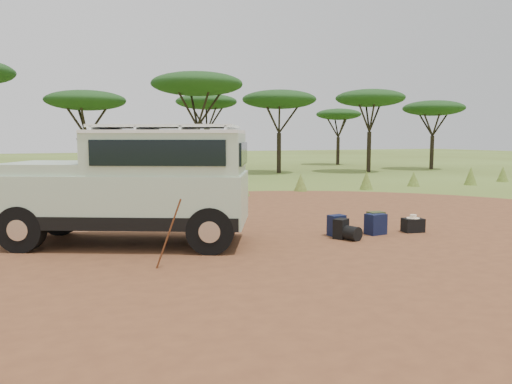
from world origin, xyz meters
name	(u,v)px	position (x,y,z in m)	size (l,w,h in m)	color
ground	(257,244)	(0.00, 0.00, 0.00)	(140.00, 140.00, 0.00)	#5A6524
dirt_clearing	(257,243)	(0.00, 0.00, 0.00)	(23.00, 23.00, 0.01)	brown
grass_fringe	(169,188)	(0.12, 8.67, 0.40)	(36.60, 1.60, 0.90)	#5A6524
acacia_treeline	(133,93)	(0.75, 19.81, 4.87)	(46.70, 13.20, 6.26)	black
safari_vehicle	(136,187)	(-2.42, 1.04, 1.25)	(5.64, 4.18, 2.58)	#B4CCAE
walking_staff	(169,234)	(-2.27, -1.31, 0.63)	(0.03, 0.03, 1.32)	#5F3316
backpack_black	(341,229)	(1.98, -0.27, 0.23)	(0.34, 0.25, 0.46)	black
backpack_navy	(337,225)	(2.07, 0.05, 0.25)	(0.38, 0.27, 0.50)	#13193D
backpack_olive	(376,222)	(3.16, -0.01, 0.26)	(0.38, 0.27, 0.52)	#38441F
duffel_navy	(376,224)	(3.02, -0.18, 0.25)	(0.45, 0.33, 0.50)	#13193D
hard_case	(413,225)	(4.05, -0.30, 0.17)	(0.49, 0.34, 0.34)	black
stuff_sack	(352,233)	(2.10, -0.56, 0.17)	(0.33, 0.33, 0.33)	black
safari_hat	(413,217)	(4.05, -0.30, 0.38)	(0.32, 0.32, 0.09)	beige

